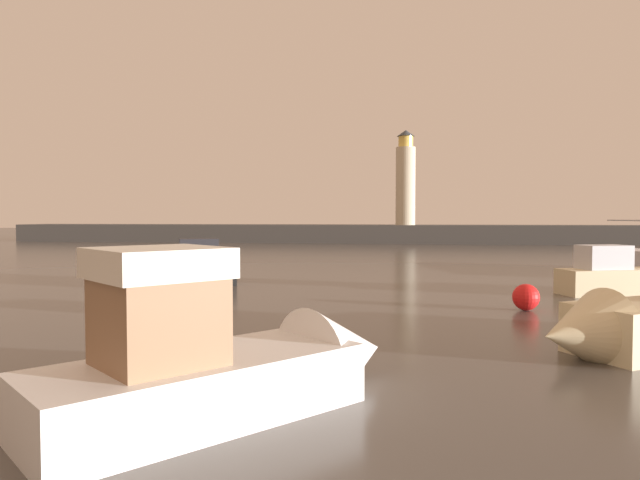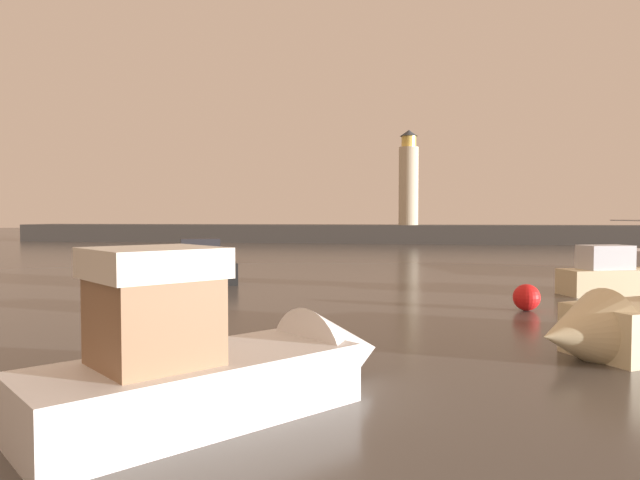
{
  "view_description": "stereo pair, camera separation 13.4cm",
  "coord_description": "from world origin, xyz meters",
  "px_view_note": "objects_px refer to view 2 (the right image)",
  "views": [
    {
      "loc": [
        1.18,
        -1.97,
        3.28
      ],
      "look_at": [
        -1.49,
        17.31,
        2.48
      ],
      "focal_mm": 32.74,
      "sensor_mm": 36.0,
      "label": 1
    },
    {
      "loc": [
        1.31,
        -1.95,
        3.28
      ],
      "look_at": [
        -1.49,
        17.31,
        2.48
      ],
      "focal_mm": 32.74,
      "sensor_mm": 36.0,
      "label": 2
    }
  ],
  "objects_px": {
    "motorboat_0": "(242,361)",
    "motorboat_2": "(167,270)",
    "lighthouse": "(409,180)",
    "motorboat_1": "(630,277)",
    "mooring_buoy": "(527,297)"
  },
  "relations": [
    {
      "from": "motorboat_0",
      "to": "motorboat_2",
      "type": "bearing_deg",
      "value": 116.82
    },
    {
      "from": "motorboat_0",
      "to": "motorboat_2",
      "type": "xyz_separation_m",
      "value": [
        -8.3,
        16.43,
        -0.08
      ]
    },
    {
      "from": "lighthouse",
      "to": "motorboat_0",
      "type": "bearing_deg",
      "value": -92.88
    },
    {
      "from": "motorboat_1",
      "to": "motorboat_2",
      "type": "bearing_deg",
      "value": -179.95
    },
    {
      "from": "motorboat_0",
      "to": "mooring_buoy",
      "type": "bearing_deg",
      "value": 58.6
    },
    {
      "from": "mooring_buoy",
      "to": "motorboat_1",
      "type": "bearing_deg",
      "value": 44.49
    },
    {
      "from": "motorboat_2",
      "to": "motorboat_0",
      "type": "bearing_deg",
      "value": -63.18
    },
    {
      "from": "lighthouse",
      "to": "motorboat_1",
      "type": "xyz_separation_m",
      "value": [
        8.97,
        -46.19,
        -6.92
      ]
    },
    {
      "from": "motorboat_1",
      "to": "motorboat_0",
      "type": "bearing_deg",
      "value": -126.39
    },
    {
      "from": "lighthouse",
      "to": "motorboat_2",
      "type": "relative_size",
      "value": 1.76
    },
    {
      "from": "motorboat_1",
      "to": "mooring_buoy",
      "type": "relative_size",
      "value": 6.73
    },
    {
      "from": "lighthouse",
      "to": "motorboat_1",
      "type": "relative_size",
      "value": 1.86
    },
    {
      "from": "motorboat_2",
      "to": "motorboat_1",
      "type": "bearing_deg",
      "value": 0.05
    },
    {
      "from": "motorboat_0",
      "to": "mooring_buoy",
      "type": "height_order",
      "value": "motorboat_0"
    },
    {
      "from": "motorboat_0",
      "to": "mooring_buoy",
      "type": "xyz_separation_m",
      "value": [
        6.92,
        11.34,
        -0.35
      ]
    }
  ]
}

